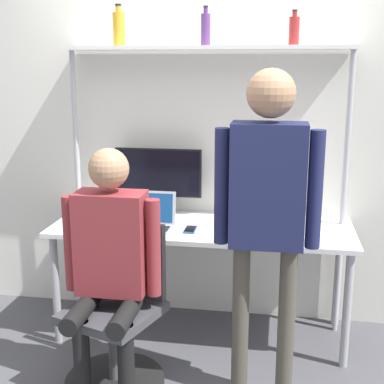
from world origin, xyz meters
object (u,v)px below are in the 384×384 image
(person_standing, at_px, (267,197))
(bottle_amber, at_px, (119,28))
(bottle_red, at_px, (294,30))
(cell_phone, at_px, (190,230))
(office_chair, at_px, (118,338))
(bottle_purple, at_px, (206,29))
(laptop, at_px, (151,217))
(monitor, at_px, (158,176))
(person_seated, at_px, (110,253))

(person_standing, height_order, bottle_amber, bottle_amber)
(person_standing, distance_m, bottle_red, 1.20)
(cell_phone, height_order, bottle_red, bottle_red)
(office_chair, distance_m, bottle_red, 2.11)
(office_chair, height_order, bottle_purple, bottle_purple)
(laptop, xyz_separation_m, bottle_purple, (0.31, 0.26, 1.18))
(cell_phone, distance_m, bottle_red, 1.39)
(monitor, xyz_separation_m, person_standing, (0.77, -0.89, 0.11))
(person_standing, bearing_deg, cell_phone, 131.28)
(laptop, bearing_deg, bottle_amber, 134.77)
(person_standing, distance_m, bottle_purple, 1.29)
(monitor, relative_size, person_standing, 0.34)
(cell_phone, bearing_deg, office_chair, -119.65)
(person_seated, distance_m, person_standing, 0.89)
(office_chair, bearing_deg, laptop, 84.56)
(monitor, height_order, person_seated, person_seated)
(bottle_red, bearing_deg, cell_phone, -153.65)
(bottle_purple, distance_m, bottle_amber, 0.57)
(person_standing, distance_m, bottle_amber, 1.58)
(office_chair, relative_size, bottle_purple, 3.88)
(office_chair, xyz_separation_m, person_standing, (0.81, 0.01, 0.85))
(monitor, relative_size, office_chair, 0.65)
(cell_phone, bearing_deg, monitor, 129.93)
(person_seated, height_order, person_standing, person_standing)
(monitor, xyz_separation_m, bottle_purple, (0.33, -0.04, 0.97))
(laptop, height_order, cell_phone, laptop)
(person_seated, bearing_deg, laptop, 83.78)
(cell_phone, distance_m, bottle_amber, 1.38)
(person_standing, xyz_separation_m, bottle_amber, (-1.00, 0.85, 0.87))
(bottle_purple, bearing_deg, person_seated, -112.87)
(bottle_purple, bearing_deg, laptop, -140.45)
(person_standing, bearing_deg, bottle_purple, 117.26)
(laptop, height_order, bottle_purple, bottle_purple)
(person_standing, xyz_separation_m, bottle_purple, (-0.44, 0.85, 0.86))
(bottle_purple, relative_size, bottle_amber, 0.92)
(monitor, height_order, bottle_purple, bottle_purple)
(laptop, xyz_separation_m, person_seated, (-0.07, -0.65, -0.02))
(bottle_amber, bearing_deg, office_chair, -77.02)
(monitor, relative_size, bottle_purple, 2.50)
(cell_phone, xyz_separation_m, bottle_red, (0.60, 0.30, 1.22))
(cell_phone, distance_m, office_chair, 0.80)
(laptop, bearing_deg, bottle_red, 16.63)
(person_standing, bearing_deg, bottle_red, 82.62)
(cell_phone, distance_m, bottle_purple, 1.27)
(monitor, relative_size, laptop, 2.00)
(bottle_red, bearing_deg, person_standing, -97.38)
(person_seated, xyz_separation_m, person_standing, (0.82, 0.05, 0.33))
(cell_phone, distance_m, person_seated, 0.69)
(monitor, relative_size, bottle_amber, 2.31)
(person_seated, distance_m, bottle_purple, 1.54)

